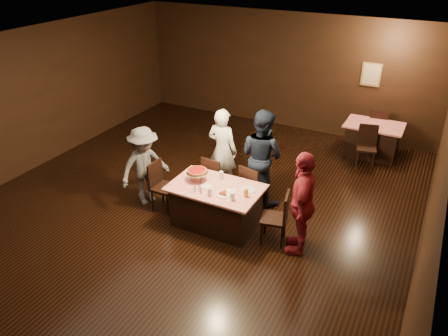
{
  "coord_description": "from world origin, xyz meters",
  "views": [
    {
      "loc": [
        3.81,
        -5.74,
        4.61
      ],
      "look_at": [
        0.67,
        0.29,
        1.0
      ],
      "focal_mm": 35.0,
      "sensor_mm": 36.0,
      "label": 1
    }
  ],
  "objects": [
    {
      "name": "room",
      "position": [
        0.0,
        0.01,
        2.14
      ],
      "size": [
        10.0,
        10.04,
        3.02
      ],
      "color": "black",
      "rests_on": "ground"
    },
    {
      "name": "main_table",
      "position": [
        0.67,
        -0.01,
        0.39
      ],
      "size": [
        1.6,
        1.0,
        0.77
      ],
      "primitive_type": "cube",
      "color": "red",
      "rests_on": "ground"
    },
    {
      "name": "back_table",
      "position": [
        2.57,
        4.2,
        0.39
      ],
      "size": [
        1.3,
        0.9,
        0.77
      ],
      "primitive_type": "cube",
      "color": "red",
      "rests_on": "ground"
    },
    {
      "name": "chair_far_left",
      "position": [
        0.27,
        0.74,
        0.47
      ],
      "size": [
        0.46,
        0.46,
        0.95
      ],
      "primitive_type": "cube",
      "rotation": [
        0.0,
        0.0,
        3.05
      ],
      "color": "black",
      "rests_on": "ground"
    },
    {
      "name": "chair_far_right",
      "position": [
        1.07,
        0.74,
        0.47
      ],
      "size": [
        0.49,
        0.49,
        0.95
      ],
      "primitive_type": "cube",
      "rotation": [
        0.0,
        0.0,
        2.95
      ],
      "color": "black",
      "rests_on": "ground"
    },
    {
      "name": "chair_end_left",
      "position": [
        -0.43,
        -0.01,
        0.47
      ],
      "size": [
        0.42,
        0.42,
        0.95
      ],
      "primitive_type": "cube",
      "rotation": [
        0.0,
        0.0,
        1.57
      ],
      "color": "black",
      "rests_on": "ground"
    },
    {
      "name": "chair_end_right",
      "position": [
        1.77,
        -0.01,
        0.47
      ],
      "size": [
        0.5,
        0.5,
        0.95
      ],
      "primitive_type": "cube",
      "rotation": [
        0.0,
        0.0,
        -1.36
      ],
      "color": "black",
      "rests_on": "ground"
    },
    {
      "name": "chair_back_near",
      "position": [
        2.57,
        3.5,
        0.47
      ],
      "size": [
        0.5,
        0.5,
        0.95
      ],
      "primitive_type": "cube",
      "rotation": [
        0.0,
        0.0,
        0.22
      ],
      "color": "black",
      "rests_on": "ground"
    },
    {
      "name": "chair_back_far",
      "position": [
        2.57,
        4.8,
        0.47
      ],
      "size": [
        0.46,
        0.46,
        0.95
      ],
      "primitive_type": "cube",
      "rotation": [
        0.0,
        0.0,
        3.23
      ],
      "color": "black",
      "rests_on": "ground"
    },
    {
      "name": "diner_white_jacket",
      "position": [
        0.18,
        1.17,
        0.87
      ],
      "size": [
        0.65,
        0.44,
        1.73
      ],
      "primitive_type": "imported",
      "rotation": [
        0.0,
        0.0,
        3.1
      ],
      "color": "white",
      "rests_on": "ground"
    },
    {
      "name": "diner_navy_hoodie",
      "position": [
        1.02,
        1.17,
        0.93
      ],
      "size": [
        1.07,
        0.94,
        1.85
      ],
      "primitive_type": "imported",
      "rotation": [
        0.0,
        0.0,
        2.83
      ],
      "color": "black",
      "rests_on": "ground"
    },
    {
      "name": "diner_grey_knit",
      "position": [
        -0.88,
        0.03,
        0.78
      ],
      "size": [
        0.93,
        1.16,
        1.56
      ],
      "primitive_type": "imported",
      "rotation": [
        0.0,
        0.0,
        1.17
      ],
      "color": "#5D5D62",
      "rests_on": "ground"
    },
    {
      "name": "diner_red_shirt",
      "position": [
        2.22,
        -0.01,
        0.89
      ],
      "size": [
        0.67,
        1.12,
        1.78
      ],
      "primitive_type": "imported",
      "rotation": [
        0.0,
        0.0,
        -1.33
      ],
      "color": "#A12233",
      "rests_on": "ground"
    },
    {
      "name": "pizza_stand",
      "position": [
        0.27,
        0.04,
        0.95
      ],
      "size": [
        0.38,
        0.38,
        0.22
      ],
      "color": "black",
      "rests_on": "main_table"
    },
    {
      "name": "plate_with_slice",
      "position": [
        0.92,
        -0.19,
        0.8
      ],
      "size": [
        0.25,
        0.25,
        0.06
      ],
      "color": "white",
      "rests_on": "main_table"
    },
    {
      "name": "plate_empty",
      "position": [
        1.22,
        0.14,
        0.78
      ],
      "size": [
        0.25,
        0.25,
        0.01
      ],
      "primitive_type": "cylinder",
      "color": "white",
      "rests_on": "main_table"
    },
    {
      "name": "glass_front_left",
      "position": [
        0.72,
        -0.31,
        0.84
      ],
      "size": [
        0.08,
        0.08,
        0.14
      ],
      "primitive_type": "cylinder",
      "color": "silver",
      "rests_on": "main_table"
    },
    {
      "name": "glass_front_right",
      "position": [
        1.12,
        -0.26,
        0.84
      ],
      "size": [
        0.08,
        0.08,
        0.14
      ],
      "primitive_type": "cylinder",
      "color": "silver",
      "rests_on": "main_table"
    },
    {
      "name": "glass_amber",
      "position": [
        1.27,
        -0.06,
        0.84
      ],
      "size": [
        0.08,
        0.08,
        0.14
      ],
      "primitive_type": "cylinder",
      "color": "#BF7F26",
      "rests_on": "main_table"
    },
    {
      "name": "glass_back",
      "position": [
        0.62,
        0.29,
        0.84
      ],
      "size": [
        0.08,
        0.08,
        0.14
      ],
      "primitive_type": "cylinder",
      "color": "silver",
      "rests_on": "main_table"
    },
    {
      "name": "condiments",
      "position": [
        0.49,
        -0.29,
        0.82
      ],
      "size": [
        0.17,
        0.1,
        0.09
      ],
      "color": "silver",
      "rests_on": "main_table"
    },
    {
      "name": "napkin_center",
      "position": [
        0.97,
        -0.01,
        0.77
      ],
      "size": [
        0.19,
        0.19,
        0.01
      ],
      "primitive_type": "cube",
      "rotation": [
        0.0,
        0.0,
        0.21
      ],
      "color": "white",
      "rests_on": "main_table"
    },
    {
      "name": "napkin_left",
      "position": [
        0.52,
        -0.06,
        0.77
      ],
      "size": [
        0.21,
        0.21,
        0.01
      ],
      "primitive_type": "cube",
      "rotation": [
        0.0,
        0.0,
        -0.35
      ],
      "color": "white",
      "rests_on": "main_table"
    }
  ]
}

